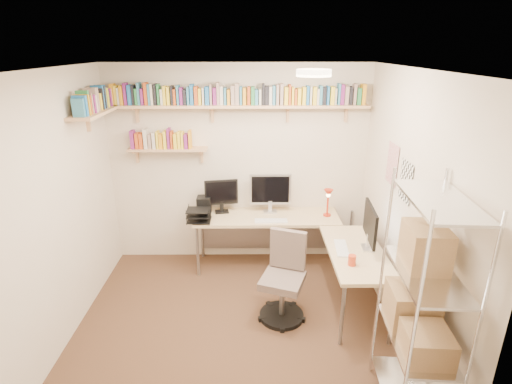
% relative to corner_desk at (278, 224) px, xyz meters
% --- Properties ---
extents(ground, '(3.20, 3.20, 0.00)m').
position_rel_corner_desk_xyz_m(ground, '(-0.48, -0.98, -0.68)').
color(ground, '#42301C').
rests_on(ground, ground).
extents(room_shell, '(3.24, 3.04, 2.52)m').
position_rel_corner_desk_xyz_m(room_shell, '(-0.48, -0.98, 0.86)').
color(room_shell, beige).
rests_on(room_shell, ground).
extents(wall_shelves, '(3.12, 1.09, 0.80)m').
position_rel_corner_desk_xyz_m(wall_shelves, '(-0.88, 0.32, 1.35)').
color(wall_shelves, tan).
rests_on(wall_shelves, ground).
extents(corner_desk, '(2.13, 1.80, 1.20)m').
position_rel_corner_desk_xyz_m(corner_desk, '(0.00, 0.00, 0.00)').
color(corner_desk, '#DAB58E').
rests_on(corner_desk, ground).
extents(office_chair, '(0.52, 0.53, 0.92)m').
position_rel_corner_desk_xyz_m(office_chair, '(0.02, -0.78, -0.30)').
color(office_chair, black).
rests_on(office_chair, ground).
extents(wire_rack, '(0.45, 0.83, 1.86)m').
position_rel_corner_desk_xyz_m(wire_rack, '(0.88, -1.92, 0.31)').
color(wire_rack, silver).
rests_on(wire_rack, ground).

